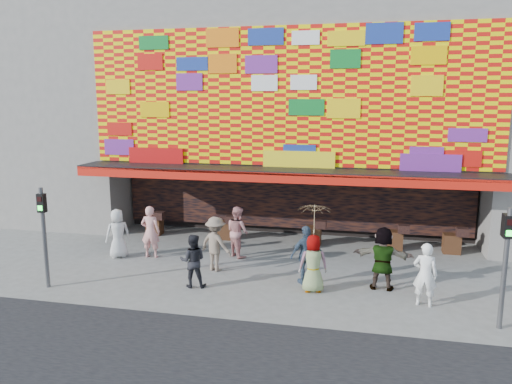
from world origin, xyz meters
TOP-DOWN VIEW (x-y plane):
  - ground at (0.00, 0.00)m, footprint 90.00×90.00m
  - shop_building at (0.00, 8.18)m, footprint 15.20×9.40m
  - neighbor_left at (-13.00, 8.00)m, footprint 11.00×8.00m
  - signal_left at (-6.20, -1.50)m, footprint 0.22×0.20m
  - signal_right at (6.20, -1.50)m, footprint 0.22×0.20m
  - ped_a at (-5.50, 1.53)m, footprint 1.00×0.97m
  - ped_b at (-4.39, 1.79)m, footprint 0.70×0.49m
  - ped_c at (-2.01, -0.53)m, footprint 0.89×0.76m
  - ped_d at (-1.76, 0.98)m, footprint 1.32×1.05m
  - ped_e at (1.24, 0.48)m, footprint 1.11×0.94m
  - ped_f at (3.46, 0.50)m, footprint 1.78×0.69m
  - ped_g at (1.51, -0.14)m, footprint 0.92×0.70m
  - ped_h at (4.54, -0.47)m, footprint 0.70×0.52m
  - ped_i at (-1.45, 2.58)m, footprint 1.10×1.09m
  - parasol at (1.51, -0.14)m, footprint 1.00×1.02m

SIDE VIEW (x-z plane):
  - ground at x=0.00m, z-range 0.00..0.00m
  - ped_c at x=-2.01m, z-range 0.00..1.60m
  - ped_g at x=1.51m, z-range 0.00..1.69m
  - ped_a at x=-5.50m, z-range 0.00..1.73m
  - ped_h at x=4.54m, z-range 0.00..1.75m
  - ped_d at x=-1.76m, z-range 0.00..1.78m
  - ped_e at x=1.24m, z-range 0.00..1.79m
  - ped_i at x=-1.45m, z-range 0.00..1.79m
  - ped_b at x=-4.39m, z-range 0.00..1.84m
  - ped_f at x=3.46m, z-range 0.00..1.88m
  - signal_left at x=-6.20m, z-range 0.36..3.36m
  - signal_right at x=6.20m, z-range 0.36..3.36m
  - parasol at x=1.51m, z-range 1.22..3.06m
  - shop_building at x=0.00m, z-range 0.23..10.23m
  - neighbor_left at x=-13.00m, z-range 0.00..12.00m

